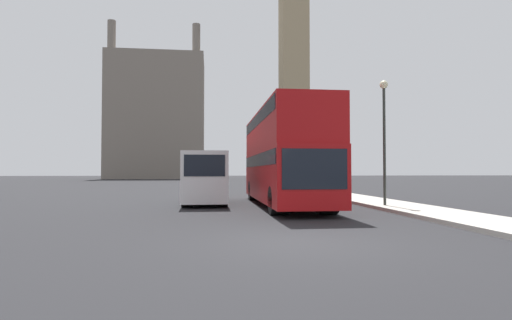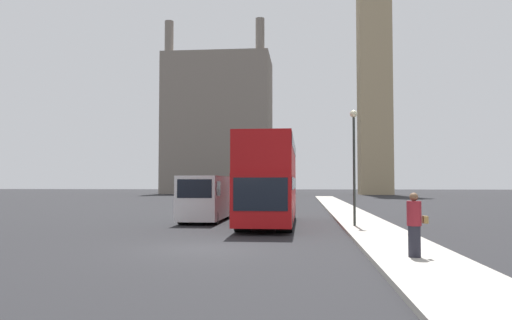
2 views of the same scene
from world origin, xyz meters
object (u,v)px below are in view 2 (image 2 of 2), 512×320
(parked_sedan, at_px, (239,199))
(white_van, at_px, (206,197))
(clock_tower, at_px, (374,27))
(pedestrian, at_px, (414,225))
(red_double_decker_bus, at_px, (269,177))
(street_lamp, at_px, (354,149))

(parked_sedan, bearing_deg, white_van, -88.43)
(clock_tower, xyz_separation_m, pedestrian, (-10.31, -79.76, -30.31))
(clock_tower, distance_m, red_double_decker_bus, 75.38)
(red_double_decker_bus, xyz_separation_m, white_van, (-3.70, 1.76, -1.09))
(clock_tower, relative_size, red_double_decker_bus, 5.50)
(clock_tower, distance_m, white_van, 75.07)
(white_van, xyz_separation_m, pedestrian, (8.47, -13.55, -0.34))
(pedestrian, bearing_deg, street_lamp, 93.43)
(red_double_decker_bus, bearing_deg, clock_tower, 77.49)
(pedestrian, height_order, street_lamp, street_lamp)
(street_lamp, height_order, parked_sedan, street_lamp)
(street_lamp, xyz_separation_m, parked_sedan, (-8.39, 22.48, -3.11))
(street_lamp, distance_m, parked_sedan, 24.20)
(red_double_decker_bus, relative_size, street_lamp, 2.02)
(pedestrian, bearing_deg, red_double_decker_bus, 111.99)
(clock_tower, relative_size, white_van, 10.08)
(white_van, height_order, parked_sedan, white_van)
(red_double_decker_bus, bearing_deg, white_van, 154.59)
(red_double_decker_bus, distance_m, white_van, 4.24)
(white_van, bearing_deg, pedestrian, -58.00)
(pedestrian, relative_size, street_lamp, 0.32)
(pedestrian, distance_m, parked_sedan, 33.72)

